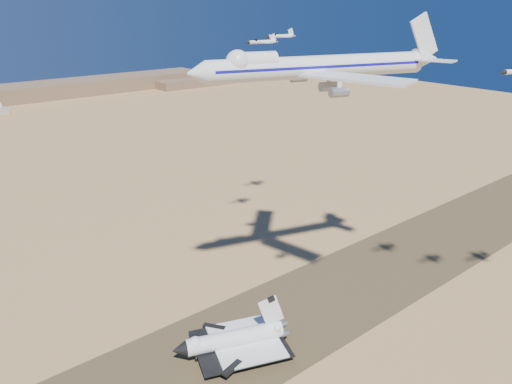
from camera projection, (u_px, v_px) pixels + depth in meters
ground at (233, 346)px, 175.76m from camera, size 1200.00×1200.00×0.00m
runway at (233, 346)px, 175.75m from camera, size 600.00×50.00×0.06m
ridgeline at (9, 97)px, 591.78m from camera, size 960.00×90.00×18.00m
shuttle at (234, 340)px, 170.31m from camera, size 41.41×33.97×20.14m
carrier_747 at (312, 67)px, 155.14m from camera, size 87.67×65.25×21.98m
crew_a at (260, 355)px, 169.70m from camera, size 0.65×0.77×1.80m
crew_b at (271, 355)px, 170.09m from camera, size 0.78×0.88×1.57m
crew_c at (271, 353)px, 170.84m from camera, size 1.13×0.81×1.73m
chase_jet_e at (261, 42)px, 195.10m from camera, size 14.61×8.17×3.66m
chase_jet_f at (280, 36)px, 224.14m from camera, size 16.23×8.99×4.06m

